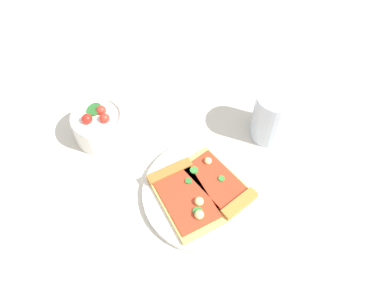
{
  "coord_description": "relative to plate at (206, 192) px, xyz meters",
  "views": [
    {
      "loc": [
        -0.2,
        0.27,
        0.64
      ],
      "look_at": [
        0.05,
        -0.1,
        0.03
      ],
      "focal_mm": 35.69,
      "sensor_mm": 36.0,
      "label": 1
    }
  ],
  "objects": [
    {
      "name": "soda_glass",
      "position": [
        -0.03,
        -0.2,
        0.05
      ],
      "size": [
        0.08,
        0.08,
        0.11
      ],
      "color": "silver",
      "rests_on": "ground_plane"
    },
    {
      "name": "pizza_slice_near",
      "position": [
        0.03,
        0.03,
        0.01
      ],
      "size": [
        0.17,
        0.15,
        0.02
      ],
      "color": "#E5B256",
      "rests_on": "plate"
    },
    {
      "name": "salad_bowl",
      "position": [
        0.26,
        0.0,
        0.03
      ],
      "size": [
        0.11,
        0.11,
        0.08
      ],
      "color": "white",
      "rests_on": "ground_plane"
    },
    {
      "name": "plate",
      "position": [
        0.0,
        0.0,
        0.0
      ],
      "size": [
        0.24,
        0.24,
        0.01
      ],
      "primitive_type": "cylinder",
      "color": "white",
      "rests_on": "ground_plane"
    },
    {
      "name": "pizza_slice_far",
      "position": [
        -0.02,
        -0.02,
        0.01
      ],
      "size": [
        0.16,
        0.11,
        0.02
      ],
      "color": "#E5B256",
      "rests_on": "plate"
    },
    {
      "name": "ground_plane",
      "position": [
        0.03,
        0.03,
        -0.01
      ],
      "size": [
        2.4,
        2.4,
        0.0
      ],
      "primitive_type": "plane",
      "color": "beige",
      "rests_on": "ground"
    }
  ]
}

